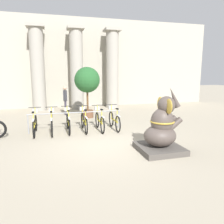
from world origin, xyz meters
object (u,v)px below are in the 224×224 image
at_px(bicycle_3, 84,121).
at_px(person_pedestrian, 65,98).
at_px(bicycle_4, 99,121).
at_px(bicycle_0, 35,124).
at_px(bicycle_5, 114,120).
at_px(bicycle_2, 68,122).
at_px(bicycle_1, 52,123).
at_px(elephant_statue, 162,130).
at_px(potted_tree, 87,82).

height_order(bicycle_3, person_pedestrian, person_pedestrian).
height_order(bicycle_4, person_pedestrian, person_pedestrian).
height_order(bicycle_0, bicycle_5, same).
bearing_deg(person_pedestrian, bicycle_0, -110.30).
distance_m(bicycle_0, person_pedestrian, 3.98).
distance_m(bicycle_2, bicycle_4, 1.26).
distance_m(bicycle_0, bicycle_5, 3.15).
xyz_separation_m(bicycle_1, bicycle_4, (1.89, -0.00, 0.00)).
distance_m(bicycle_2, bicycle_5, 1.89).
relative_size(bicycle_4, elephant_statue, 0.87).
relative_size(elephant_statue, potted_tree, 0.74).
distance_m(bicycle_1, bicycle_2, 0.63).
bearing_deg(bicycle_3, elephant_statue, -57.14).
bearing_deg(bicycle_2, bicycle_5, -1.58).
relative_size(bicycle_1, bicycle_4, 1.00).
relative_size(bicycle_1, bicycle_5, 1.00).
distance_m(bicycle_3, bicycle_5, 1.26).
bearing_deg(bicycle_2, person_pedestrian, 88.31).
relative_size(bicycle_3, person_pedestrian, 1.06).
bearing_deg(elephant_statue, potted_tree, 103.38).
bearing_deg(bicycle_3, person_pedestrian, 97.97).
distance_m(bicycle_4, potted_tree, 3.09).
bearing_deg(bicycle_0, bicycle_1, -5.69).
relative_size(bicycle_2, bicycle_3, 1.00).
relative_size(bicycle_4, person_pedestrian, 1.06).
bearing_deg(potted_tree, bicycle_1, -123.96).
xyz_separation_m(bicycle_5, elephant_statue, (0.65, -2.93, 0.26)).
xyz_separation_m(bicycle_2, potted_tree, (1.20, 2.65, 1.47)).
bearing_deg(potted_tree, bicycle_3, -102.00).
height_order(bicycle_0, bicycle_1, same).
distance_m(bicycle_4, bicycle_5, 0.63).
height_order(bicycle_0, bicycle_2, same).
xyz_separation_m(bicycle_3, potted_tree, (0.57, 2.67, 1.47)).
relative_size(bicycle_5, elephant_statue, 0.87).
bearing_deg(bicycle_2, bicycle_1, -173.84).
bearing_deg(bicycle_4, bicycle_3, 175.97).
height_order(bicycle_2, bicycle_5, same).
bearing_deg(bicycle_1, bicycle_5, 0.36).
distance_m(bicycle_1, bicycle_3, 1.26).
bearing_deg(person_pedestrian, bicycle_4, -73.01).
bearing_deg(bicycle_3, bicycle_5, -1.09).
height_order(person_pedestrian, potted_tree, potted_tree).
height_order(bicycle_5, potted_tree, potted_tree).
bearing_deg(bicycle_5, person_pedestrian, 115.43).
bearing_deg(bicycle_3, bicycle_1, -178.19).
bearing_deg(bicycle_5, elephant_statue, -77.54).
distance_m(bicycle_4, elephant_statue, 3.18).
xyz_separation_m(bicycle_0, potted_tree, (2.46, 2.65, 1.47)).
height_order(bicycle_1, person_pedestrian, person_pedestrian).
distance_m(bicycle_1, person_pedestrian, 3.87).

